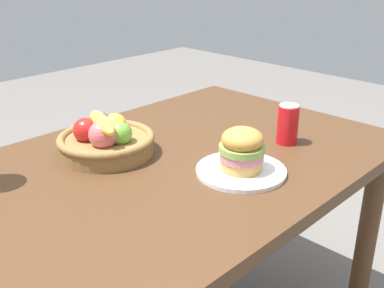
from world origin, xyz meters
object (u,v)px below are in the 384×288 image
plate (241,171)px  fruit_basket (106,139)px  soda_can (288,124)px  sandwich (242,149)px

plate → fruit_basket: 0.41m
plate → soda_can: bearing=6.9°
soda_can → sandwich: bearing=-173.1°
plate → sandwich: sandwich is taller
sandwich → soda_can: sandwich is taller
sandwich → soda_can: 0.27m
plate → soda_can: soda_can is taller
soda_can → fruit_basket: fruit_basket is taller
plate → soda_can: size_ratio=1.97×
sandwich → soda_can: (0.27, 0.03, -0.01)m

